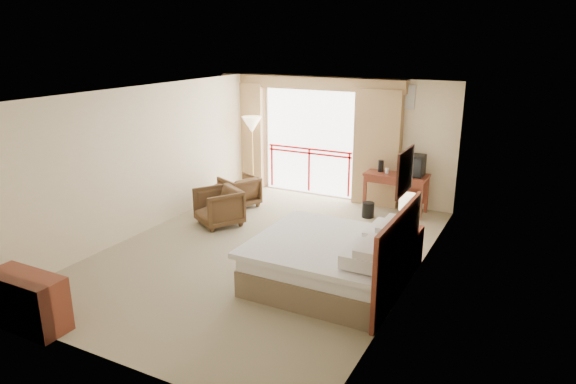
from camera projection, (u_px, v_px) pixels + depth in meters
The scene contains 29 objects.
floor at pixel (265, 251), 8.81m from camera, with size 7.00×7.00×0.00m, color gray.
ceiling at pixel (263, 92), 8.02m from camera, with size 7.00×7.00×0.00m, color white.
wall_back at pixel (343, 139), 11.39m from camera, with size 5.00×5.00×0.00m, color beige.
wall_front at pixel (99, 252), 5.45m from camera, with size 5.00×5.00×0.00m, color beige.
wall_left at pixel (147, 159), 9.52m from camera, with size 7.00×7.00×0.00m, color beige.
wall_right at pixel (416, 196), 7.31m from camera, with size 7.00×7.00×0.00m, color beige.
balcony_door at pixel (310, 142), 11.77m from camera, with size 2.40×2.40×0.00m, color white.
balcony_railing at pixel (309, 159), 11.86m from camera, with size 2.09×0.03×1.02m.
curtain_left at pixel (246, 135), 12.37m from camera, with size 1.00×0.26×2.50m, color #99754D.
curtain_right at pixel (377, 148), 10.91m from camera, with size 1.00×0.26×2.50m, color #99754D.
valance at pixel (309, 83), 11.29m from camera, with size 4.40×0.22×0.28m, color #99754D.
hvac_vent at pixel (403, 97), 10.50m from camera, with size 0.50×0.04×0.50m, color silver.
bed at pixel (333, 261), 7.53m from camera, with size 2.13×2.06×0.97m.
headboard at pixel (398, 256), 7.03m from camera, with size 0.06×2.10×1.30m, color #5E2116.
framed_art at pixel (405, 172), 6.67m from camera, with size 0.04×0.72×0.60m.
nightstand at pixel (405, 247), 8.17m from camera, with size 0.44×0.53×0.63m, color #5E2116.
table_lamp at pixel (409, 203), 8.00m from camera, with size 0.30×0.30×0.53m.
phone at pixel (400, 229), 7.96m from camera, with size 0.20×0.15×0.09m, color black.
desk at pixel (397, 182), 10.64m from camera, with size 1.27×0.61×0.83m.
tv at pixel (412, 165), 10.34m from camera, with size 0.48×0.38×0.44m.
coffee_maker at pixel (381, 166), 10.66m from camera, with size 0.11×0.11×0.25m, color black.
cup at pixel (387, 171), 10.57m from camera, with size 0.08×0.08×0.11m, color white.
wastebasket at pixel (368, 210), 10.42m from camera, with size 0.25×0.25×0.31m, color black.
armchair_far at pixel (240, 206), 11.18m from camera, with size 0.71×0.73×0.66m, color #402A18.
armchair_near at pixel (219, 224), 10.06m from camera, with size 0.78×0.80×0.73m, color #402A18.
side_table at pixel (226, 193), 10.81m from camera, with size 0.49×0.49×0.53m.
book at pixel (225, 185), 10.76m from camera, with size 0.17×0.23×0.02m, color white.
floor_lamp at pixel (252, 128), 11.75m from camera, with size 0.45×0.45×1.78m.
dresser at pixel (27, 301), 6.42m from camera, with size 1.07×0.46×0.72m.
Camera 1 is at (4.10, -7.03, 3.55)m, focal length 32.00 mm.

